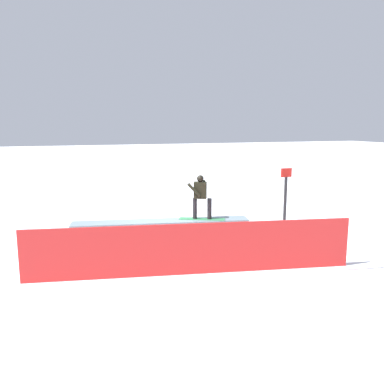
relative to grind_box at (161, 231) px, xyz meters
name	(u,v)px	position (x,y,z in m)	size (l,w,h in m)	color
ground_plane	(162,240)	(0.00, 0.00, -0.29)	(120.00, 120.00, 0.00)	white
grind_box	(161,231)	(0.00, 0.00, 0.00)	(5.63, 1.68, 0.65)	black
snowboarder	(201,195)	(-1.25, 0.23, 1.13)	(1.45, 0.90, 1.44)	#368D52
safety_fence	(193,249)	(0.00, 3.03, 0.35)	(8.16, 0.06, 1.29)	red
trail_marker	(285,199)	(-4.23, 0.48, 0.89)	(0.40, 0.10, 2.22)	#262628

